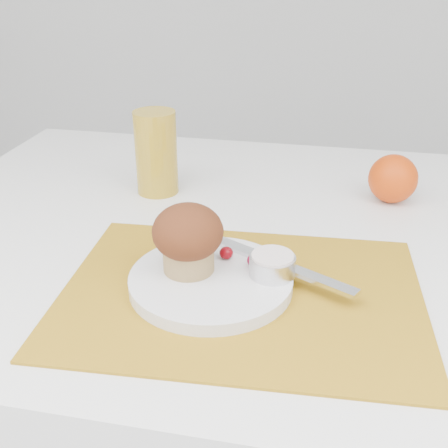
% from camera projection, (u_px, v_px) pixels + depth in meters
% --- Properties ---
extents(table, '(1.20, 0.80, 0.75)m').
position_uv_depth(table, '(281.00, 419.00, 0.99)').
color(table, white).
rests_on(table, ground).
extents(placemat, '(0.45, 0.34, 0.00)m').
position_uv_depth(placemat, '(241.00, 294.00, 0.68)').
color(placemat, '#A87717').
rests_on(placemat, table).
extents(plate, '(0.26, 0.26, 0.02)m').
position_uv_depth(plate, '(211.00, 281.00, 0.68)').
color(plate, silver).
rests_on(plate, placemat).
extents(ramekin, '(0.07, 0.07, 0.02)m').
position_uv_depth(ramekin, '(272.00, 266.00, 0.68)').
color(ramekin, silver).
rests_on(ramekin, plate).
extents(cream, '(0.07, 0.07, 0.01)m').
position_uv_depth(cream, '(273.00, 257.00, 0.67)').
color(cream, silver).
rests_on(cream, ramekin).
extents(raspberry_near, '(0.02, 0.02, 0.02)m').
position_uv_depth(raspberry_near, '(226.00, 253.00, 0.71)').
color(raspberry_near, '#530207').
rests_on(raspberry_near, plate).
extents(raspberry_far, '(0.02, 0.02, 0.02)m').
position_uv_depth(raspberry_far, '(255.00, 260.00, 0.70)').
color(raspberry_far, '#550218').
rests_on(raspberry_far, plate).
extents(butter_knife, '(0.20, 0.12, 0.01)m').
position_uv_depth(butter_knife, '(278.00, 264.00, 0.70)').
color(butter_knife, silver).
rests_on(butter_knife, plate).
extents(orange, '(0.08, 0.08, 0.08)m').
position_uv_depth(orange, '(393.00, 179.00, 0.91)').
color(orange, '#D84207').
rests_on(orange, table).
extents(juice_glass, '(0.07, 0.07, 0.14)m').
position_uv_depth(juice_glass, '(156.00, 153.00, 0.93)').
color(juice_glass, '#B59022').
rests_on(juice_glass, table).
extents(muffin, '(0.09, 0.09, 0.09)m').
position_uv_depth(muffin, '(188.00, 237.00, 0.67)').
color(muffin, tan).
rests_on(muffin, plate).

